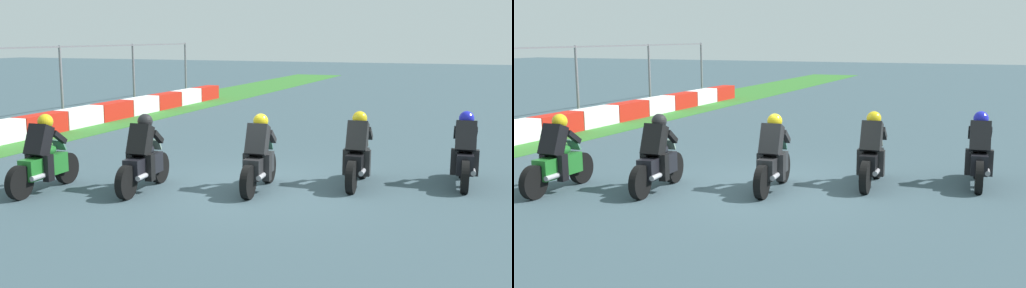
# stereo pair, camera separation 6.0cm
# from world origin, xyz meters

# --- Properties ---
(ground_plane) EXTENTS (120.00, 120.00, 0.00)m
(ground_plane) POSITION_xyz_m (0.00, 0.00, 0.00)
(ground_plane) COLOR #384D56
(rider_lane_a) EXTENTS (2.04, 0.55, 1.51)m
(rider_lane_a) POSITION_xyz_m (1.69, -3.86, 0.62)
(rider_lane_a) COLOR black
(rider_lane_a) RESTS_ON ground_plane
(rider_lane_b) EXTENTS (2.04, 0.55, 1.51)m
(rider_lane_b) POSITION_xyz_m (0.87, -1.85, 0.62)
(rider_lane_b) COLOR black
(rider_lane_b) RESTS_ON ground_plane
(rider_lane_c) EXTENTS (2.04, 0.55, 1.51)m
(rider_lane_c) POSITION_xyz_m (-0.23, -0.13, 0.62)
(rider_lane_c) COLOR black
(rider_lane_c) RESTS_ON ground_plane
(rider_lane_d) EXTENTS (2.04, 0.55, 1.51)m
(rider_lane_d) POSITION_xyz_m (-1.08, 1.96, 0.62)
(rider_lane_d) COLOR black
(rider_lane_d) RESTS_ON ground_plane
(rider_lane_e) EXTENTS (2.04, 0.54, 1.51)m
(rider_lane_e) POSITION_xyz_m (-1.82, 3.76, 0.62)
(rider_lane_e) COLOR black
(rider_lane_e) RESTS_ON ground_plane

